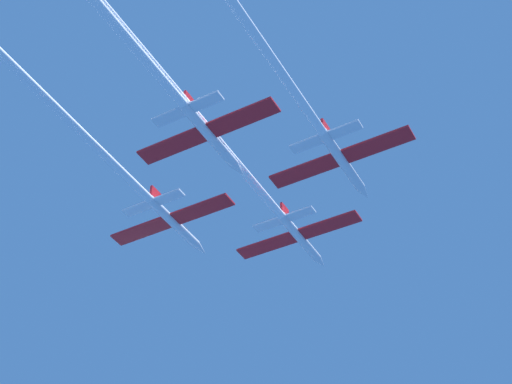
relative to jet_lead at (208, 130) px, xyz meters
name	(u,v)px	position (x,y,z in m)	size (l,w,h in m)	color
jet_lead	(208,130)	(0.00, 0.00, 0.00)	(16.05, 65.62, 2.66)	white
jet_left_wing	(81,132)	(-11.13, -6.73, -0.90)	(16.05, 56.63, 2.66)	white
jet_right_wing	(260,41)	(10.63, -8.26, -1.15)	(16.05, 59.14, 2.66)	white
jet_slot	(108,16)	(0.21, -17.02, -0.96)	(16.05, 56.40, 2.66)	white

